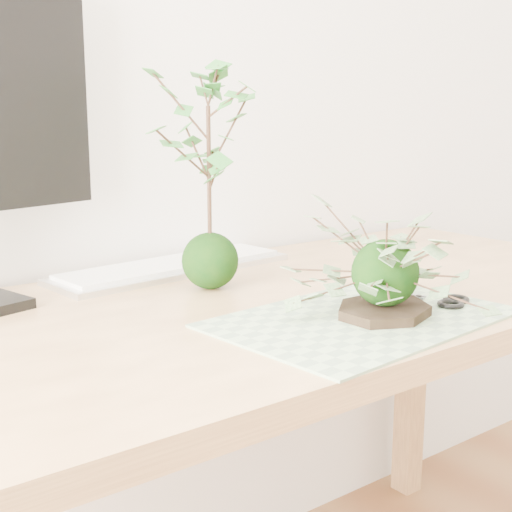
% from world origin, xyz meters
% --- Properties ---
extents(desk, '(1.60, 0.70, 0.74)m').
position_xyz_m(desk, '(0.09, 1.23, 0.65)').
color(desk, tan).
rests_on(desk, ground_plane).
extents(cutting_mat, '(0.47, 0.34, 0.00)m').
position_xyz_m(cutting_mat, '(0.13, 1.05, 0.74)').
color(cutting_mat, gray).
rests_on(cutting_mat, desk).
extents(stone_dish, '(0.22, 0.22, 0.01)m').
position_xyz_m(stone_dish, '(0.17, 1.03, 0.75)').
color(stone_dish, black).
rests_on(stone_dish, cutting_mat).
extents(ivy_kokedama, '(0.32, 0.32, 0.21)m').
position_xyz_m(ivy_kokedama, '(0.17, 1.03, 0.86)').
color(ivy_kokedama, black).
rests_on(ivy_kokedama, stone_dish).
extents(maple_kokedama, '(0.28, 0.28, 0.42)m').
position_xyz_m(maple_kokedama, '(0.05, 1.35, 1.04)').
color(maple_kokedama, black).
rests_on(maple_kokedama, desk).
extents(keyboard, '(0.51, 0.19, 0.02)m').
position_xyz_m(keyboard, '(0.07, 1.51, 0.75)').
color(keyboard, silver).
rests_on(keyboard, desk).
extents(scissors, '(0.09, 0.18, 0.01)m').
position_xyz_m(scissors, '(0.28, 1.03, 0.75)').
color(scissors, gray).
rests_on(scissors, cutting_mat).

